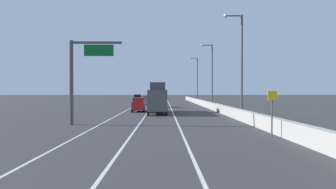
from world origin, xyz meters
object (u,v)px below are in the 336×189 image
(box_truck, at_px, (158,99))
(lamp_post_right_fourth, at_px, (196,77))
(lamp_post_right_second, at_px, (240,59))
(overhead_sign_gantry, at_px, (80,72))
(car_green_4, at_px, (150,98))
(car_gray_1, at_px, (146,100))
(car_black_2, at_px, (138,99))
(speed_advisory_sign, at_px, (272,110))
(car_red_3, at_px, (138,105))
(car_silver_0, at_px, (159,102))
(lamp_post_right_third, at_px, (211,72))

(box_truck, bearing_deg, lamp_post_right_fourth, 75.46)
(lamp_post_right_second, bearing_deg, overhead_sign_gantry, -158.51)
(overhead_sign_gantry, xyz_separation_m, car_green_4, (3.83, 58.37, -3.71))
(lamp_post_right_second, relative_size, car_gray_1, 2.59)
(car_green_4, bearing_deg, car_gray_1, -90.25)
(car_gray_1, xyz_separation_m, car_black_2, (-2.83, 11.47, 0.08))
(lamp_post_right_second, bearing_deg, speed_advisory_sign, -95.69)
(overhead_sign_gantry, distance_m, speed_advisory_sign, 16.58)
(overhead_sign_gantry, distance_m, car_red_3, 17.88)
(car_silver_0, bearing_deg, car_gray_1, 105.88)
(car_black_2, relative_size, box_truck, 0.44)
(speed_advisory_sign, bearing_deg, car_silver_0, 102.32)
(overhead_sign_gantry, distance_m, lamp_post_right_second, 17.13)
(lamp_post_right_third, distance_m, car_black_2, 27.60)
(overhead_sign_gantry, bearing_deg, lamp_post_right_second, 21.49)
(lamp_post_right_second, xyz_separation_m, car_black_2, (-14.95, 43.90, -5.46))
(lamp_post_right_third, height_order, lamp_post_right_fourth, same)
(lamp_post_right_fourth, bearing_deg, car_black_2, 176.34)
(speed_advisory_sign, height_order, car_gray_1, speed_advisory_sign)
(car_gray_1, relative_size, box_truck, 0.45)
(box_truck, bearing_deg, lamp_post_right_second, -40.40)
(overhead_sign_gantry, height_order, car_silver_0, overhead_sign_gantry)
(lamp_post_right_second, height_order, car_red_3, lamp_post_right_second)
(car_silver_0, bearing_deg, lamp_post_right_third, -5.28)
(lamp_post_right_second, height_order, car_silver_0, lamp_post_right_second)
(lamp_post_right_third, bearing_deg, car_gray_1, 138.34)
(box_truck, bearing_deg, overhead_sign_gantry, -115.31)
(car_silver_0, bearing_deg, lamp_post_right_second, -67.51)
(car_red_3, relative_size, car_green_4, 1.02)
(speed_advisory_sign, distance_m, lamp_post_right_fourth, 56.91)
(car_silver_0, xyz_separation_m, car_red_3, (-2.79, -11.52, 0.03))
(car_green_4, distance_m, box_truck, 44.40)
(car_silver_0, height_order, car_green_4, car_green_4)
(car_black_2, distance_m, car_green_4, 8.73)
(lamp_post_right_third, height_order, box_truck, lamp_post_right_third)
(overhead_sign_gantry, relative_size, car_black_2, 1.73)
(car_gray_1, relative_size, car_red_3, 0.96)
(car_silver_0, height_order, car_gray_1, car_silver_0)
(overhead_sign_gantry, height_order, box_truck, overhead_sign_gantry)
(lamp_post_right_second, distance_m, lamp_post_right_third, 21.47)
(lamp_post_right_third, bearing_deg, car_red_3, -138.95)
(car_black_2, bearing_deg, car_gray_1, -76.13)
(car_silver_0, bearing_deg, box_truck, -89.81)
(car_silver_0, relative_size, car_red_3, 1.03)
(car_red_3, bearing_deg, lamp_post_right_second, -41.98)
(speed_advisory_sign, relative_size, car_silver_0, 0.63)
(car_silver_0, xyz_separation_m, car_black_2, (-5.70, 21.55, 0.07))
(speed_advisory_sign, xyz_separation_m, car_red_3, (-10.67, 24.58, -0.74))
(overhead_sign_gantry, relative_size, lamp_post_right_third, 0.65)
(lamp_post_right_third, distance_m, car_silver_0, 10.97)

